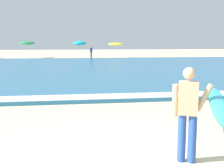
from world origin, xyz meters
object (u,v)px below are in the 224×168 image
(beach_umbrella_2, at_px, (80,43))
(beach_umbrella_3, at_px, (116,44))
(surfer_with_board, at_px, (203,107))
(beachgoer_near_row_left, at_px, (91,52))
(beach_umbrella_1, at_px, (27,43))

(beach_umbrella_2, bearing_deg, beach_umbrella_3, 7.66)
(surfer_with_board, distance_m, beach_umbrella_2, 34.74)
(surfer_with_board, relative_size, beach_umbrella_3, 1.29)
(beach_umbrella_2, xyz_separation_m, beachgoer_near_row_left, (1.51, -0.05, -1.14))
(surfer_with_board, distance_m, beachgoer_near_row_left, 34.67)
(beach_umbrella_2, height_order, beachgoer_near_row_left, beach_umbrella_2)
(beach_umbrella_3, relative_size, beachgoer_near_row_left, 1.36)
(beach_umbrella_1, xyz_separation_m, beach_umbrella_2, (6.98, -2.10, -0.04))
(beach_umbrella_2, distance_m, beachgoer_near_row_left, 1.90)
(beach_umbrella_2, relative_size, beachgoer_near_row_left, 1.46)
(beach_umbrella_1, bearing_deg, surfer_with_board, -78.03)
(beach_umbrella_1, distance_m, beachgoer_near_row_left, 8.85)
(beach_umbrella_1, relative_size, beachgoer_near_row_left, 1.50)
(beach_umbrella_3, bearing_deg, surfer_with_board, -96.72)
(beach_umbrella_1, distance_m, beach_umbrella_2, 7.29)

